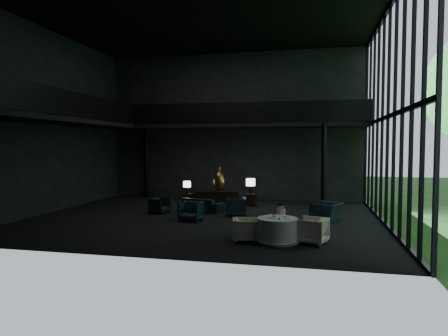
% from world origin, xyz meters
% --- Properties ---
extents(floor, '(14.00, 12.00, 0.02)m').
position_xyz_m(floor, '(0.00, 0.00, 0.00)').
color(floor, black).
rests_on(floor, ground).
extents(ceiling, '(14.00, 12.00, 0.02)m').
position_xyz_m(ceiling, '(0.00, 0.00, 8.00)').
color(ceiling, black).
rests_on(ceiling, ground).
extents(wall_back, '(14.00, 0.04, 8.00)m').
position_xyz_m(wall_back, '(0.00, 6.00, 4.00)').
color(wall_back, black).
rests_on(wall_back, ground).
extents(wall_front, '(14.00, 0.04, 8.00)m').
position_xyz_m(wall_front, '(0.00, -6.00, 4.00)').
color(wall_front, black).
rests_on(wall_front, ground).
extents(wall_left, '(0.04, 12.00, 8.00)m').
position_xyz_m(wall_left, '(-7.00, 0.00, 4.00)').
color(wall_left, black).
rests_on(wall_left, ground).
extents(curtain_wall, '(0.20, 12.00, 8.00)m').
position_xyz_m(curtain_wall, '(6.95, 0.00, 4.00)').
color(curtain_wall, black).
rests_on(curtain_wall, ground).
extents(mezzanine_left, '(2.00, 12.00, 0.25)m').
position_xyz_m(mezzanine_left, '(-6.00, 0.00, 4.00)').
color(mezzanine_left, black).
rests_on(mezzanine_left, wall_left).
extents(mezzanine_back, '(12.00, 2.00, 0.25)m').
position_xyz_m(mezzanine_back, '(1.00, 5.00, 4.00)').
color(mezzanine_back, black).
rests_on(mezzanine_back, wall_back).
extents(railing_left, '(0.06, 12.00, 1.00)m').
position_xyz_m(railing_left, '(-5.00, 0.00, 4.60)').
color(railing_left, black).
rests_on(railing_left, mezzanine_left).
extents(railing_back, '(12.00, 0.06, 1.00)m').
position_xyz_m(railing_back, '(1.00, 4.00, 4.60)').
color(railing_back, black).
rests_on(railing_back, mezzanine_back).
extents(column_nw, '(0.24, 0.24, 4.00)m').
position_xyz_m(column_nw, '(-5.00, 5.70, 2.00)').
color(column_nw, black).
rests_on(column_nw, floor).
extents(column_ne, '(0.24, 0.24, 4.00)m').
position_xyz_m(column_ne, '(4.80, 4.00, 2.00)').
color(column_ne, black).
rests_on(column_ne, floor).
extents(console, '(2.23, 0.51, 0.71)m').
position_xyz_m(console, '(-0.27, 3.45, 0.35)').
color(console, black).
rests_on(console, floor).
extents(bronze_urn, '(0.64, 0.64, 1.19)m').
position_xyz_m(bronze_urn, '(-0.27, 3.72, 1.22)').
color(bronze_urn, '#A68530').
rests_on(bronze_urn, console).
extents(side_table_left, '(0.48, 0.48, 0.53)m').
position_xyz_m(side_table_left, '(-1.87, 3.69, 0.27)').
color(side_table_left, black).
rests_on(side_table_left, floor).
extents(table_lamp_left, '(0.38, 0.38, 0.63)m').
position_xyz_m(table_lamp_left, '(-1.87, 3.50, 0.98)').
color(table_lamp_left, black).
rests_on(table_lamp_left, side_table_left).
extents(side_table_right, '(0.54, 0.54, 0.60)m').
position_xyz_m(side_table_right, '(1.33, 3.61, 0.30)').
color(side_table_right, black).
rests_on(side_table_right, floor).
extents(table_lamp_right, '(0.44, 0.44, 0.74)m').
position_xyz_m(table_lamp_right, '(1.33, 3.68, 1.12)').
color(table_lamp_right, black).
rests_on(table_lamp_right, side_table_right).
extents(sofa, '(2.16, 1.15, 0.81)m').
position_xyz_m(sofa, '(-0.60, 1.57, 0.41)').
color(sofa, '#0E2231').
rests_on(sofa, floor).
extents(lounge_armchair_west, '(0.81, 0.84, 0.71)m').
position_xyz_m(lounge_armchair_west, '(-2.22, 0.66, 0.35)').
color(lounge_armchair_west, '#14283B').
rests_on(lounge_armchair_west, floor).
extents(lounge_armchair_east, '(1.02, 1.06, 0.95)m').
position_xyz_m(lounge_armchair_east, '(1.17, 0.68, 0.47)').
color(lounge_armchair_east, black).
rests_on(lounge_armchair_east, floor).
extents(lounge_armchair_south, '(0.93, 0.88, 0.89)m').
position_xyz_m(lounge_armchair_south, '(-0.33, -0.77, 0.44)').
color(lounge_armchair_south, black).
rests_on(lounge_armchair_south, floor).
extents(window_armchair, '(1.22, 1.42, 1.05)m').
position_xyz_m(window_armchair, '(4.84, 0.23, 0.53)').
color(window_armchair, '#132530').
rests_on(window_armchair, floor).
extents(coffee_table, '(1.01, 1.01, 0.36)m').
position_xyz_m(coffee_table, '(-0.62, 0.52, 0.18)').
color(coffee_table, black).
rests_on(coffee_table, floor).
extents(dining_table, '(1.40, 1.40, 0.75)m').
position_xyz_m(dining_table, '(3.26, -3.53, 0.33)').
color(dining_table, white).
rests_on(dining_table, floor).
extents(dining_chair_north, '(0.80, 0.77, 0.65)m').
position_xyz_m(dining_chair_north, '(3.12, -2.53, 0.33)').
color(dining_chair_north, tan).
rests_on(dining_chair_north, floor).
extents(dining_chair_east, '(1.11, 1.15, 0.96)m').
position_xyz_m(dining_chair_east, '(4.28, -3.41, 0.48)').
color(dining_chair_east, '#BFAC90').
rests_on(dining_chair_east, floor).
extents(dining_chair_west, '(0.85, 0.89, 0.78)m').
position_xyz_m(dining_chair_west, '(2.28, -3.56, 0.39)').
color(dining_chair_west, beige).
rests_on(dining_chair_west, floor).
extents(child, '(0.30, 0.30, 0.65)m').
position_xyz_m(child, '(3.29, -2.59, 0.77)').
color(child, pink).
rests_on(child, dining_chair_north).
extents(plate_a, '(0.28, 0.28, 0.01)m').
position_xyz_m(plate_a, '(3.11, -3.64, 0.76)').
color(plate_a, white).
rests_on(plate_a, dining_table).
extents(plate_b, '(0.24, 0.24, 0.01)m').
position_xyz_m(plate_b, '(3.49, -3.25, 0.76)').
color(plate_b, white).
rests_on(plate_b, dining_table).
extents(saucer, '(0.16, 0.16, 0.01)m').
position_xyz_m(saucer, '(3.59, -3.65, 0.76)').
color(saucer, white).
rests_on(saucer, dining_table).
extents(coffee_cup, '(0.08, 0.08, 0.05)m').
position_xyz_m(coffee_cup, '(3.52, -3.68, 0.79)').
color(coffee_cup, white).
rests_on(coffee_cup, saucer).
extents(cereal_bowl, '(0.17, 0.17, 0.09)m').
position_xyz_m(cereal_bowl, '(3.16, -3.42, 0.79)').
color(cereal_bowl, white).
rests_on(cereal_bowl, dining_table).
extents(cream_pot, '(0.07, 0.07, 0.07)m').
position_xyz_m(cream_pot, '(3.34, -3.85, 0.79)').
color(cream_pot, '#99999E').
rests_on(cream_pot, dining_table).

